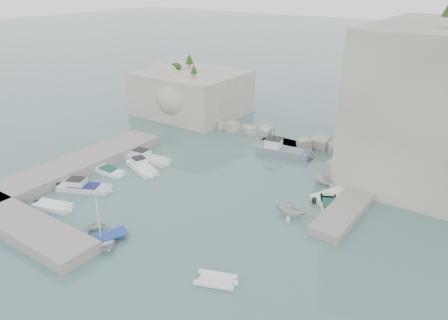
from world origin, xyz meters
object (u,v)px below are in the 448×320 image
Objects in this scene: motorboat_b at (142,170)px; motorboat_d at (85,190)px; motorboat_e at (53,209)px; tender_east_c at (333,197)px; motorboat_a at (147,161)px; tender_east_a at (290,215)px; tender_east_d at (330,186)px; inflatable_dinghy at (216,282)px; tender_east_b at (329,209)px; motorboat_c at (109,173)px; rowboat at (102,242)px; work_boat at (283,155)px.

motorboat_b is 0.90× the size of motorboat_d.
motorboat_e and tender_east_c have the same top height.
tender_east_a is at bearing -10.69° from motorboat_a.
motorboat_d reaches higher than tender_east_c.
motorboat_b is at bearing 106.34° from tender_east_d.
tender_east_b reaches higher than inflatable_dinghy.
motorboat_d reaches higher than motorboat_c.
tender_east_b is 1.22× the size of tender_east_d.
work_boat reaches higher than rowboat.
motorboat_a is at bearing 67.53° from tender_east_b.
motorboat_d is at bearing -95.10° from motorboat_a.
motorboat_d is at bearing 104.78° from tender_east_a.
work_boat is at bearing 17.15° from rowboat.
motorboat_b reaches higher than motorboat_e.
rowboat is at bearing -42.00° from motorboat_c.
tender_east_d is 0.51× the size of work_boat.
rowboat is 11.58m from inflatable_dinghy.
tender_east_c is at bearing 22.67° from motorboat_e.
tender_east_a reaches higher than inflatable_dinghy.
tender_east_a reaches higher than motorboat_b.
rowboat is at bearing 168.25° from tender_east_c.
tender_east_d reaches higher than motorboat_b.
tender_east_d is at bearing 11.87° from motorboat_d.
rowboat is at bearing -24.98° from motorboat_e.
motorboat_b reaches higher than tender_east_c.
inflatable_dinghy is 1.09× the size of tender_east_a.
tender_east_b is 5.32m from tender_east_d.
motorboat_d is 1.85× the size of inflatable_dinghy.
tender_east_a reaches higher than tender_east_d.
work_boat reaches higher than motorboat_e.
motorboat_e is (-0.51, -11.95, 0.00)m from motorboat_b.
motorboat_c is at bearing 92.79° from tender_east_a.
inflatable_dinghy is (19.58, -11.56, 0.00)m from motorboat_b.
motorboat_a is 1.62× the size of motorboat_e.
work_boat is at bearing 19.76° from tender_east_b.
rowboat is (8.10, -13.06, 0.00)m from motorboat_b.
motorboat_a is 21.17m from tender_east_a.
tender_east_a is 4.27m from tender_east_b.
motorboat_e is 1.07× the size of tender_east_d.
motorboat_d reaches higher than rowboat.
tender_east_b is (23.47, 11.66, 0.00)m from motorboat_d.
motorboat_e is 28.92m from tender_east_c.
rowboat reaches higher than motorboat_c.
motorboat_b reaches higher than rowboat.
tender_east_a is (22.17, 3.75, 0.00)m from motorboat_c.
motorboat_a is 1.06× the size of motorboat_d.
motorboat_a is at bearing 125.78° from inflatable_dinghy.
inflatable_dinghy is at bearing -36.85° from motorboat_d.
motorboat_a is at bearing 78.96° from tender_east_a.
tender_east_b is at bearing 17.55° from motorboat_c.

